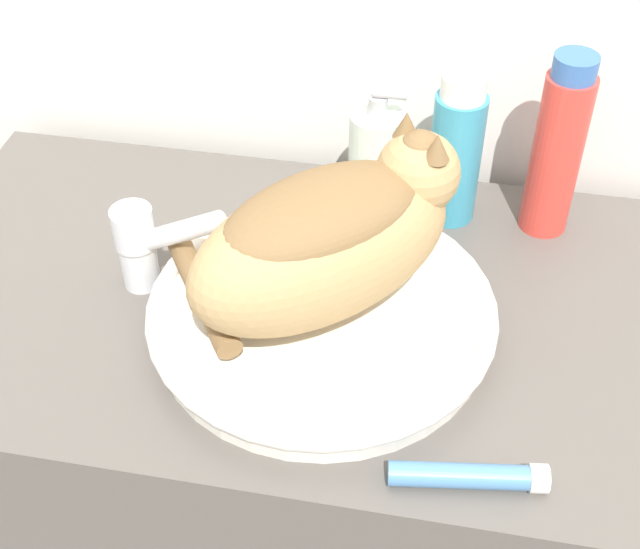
# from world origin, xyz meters

# --- Properties ---
(vanity_counter) EXTENTS (0.99, 0.54, 0.86)m
(vanity_counter) POSITION_xyz_m (0.00, 0.27, 0.43)
(vanity_counter) COLOR #56514C
(vanity_counter) RESTS_ON ground_plane
(sink_basin) EXTENTS (0.39, 0.39, 0.04)m
(sink_basin) POSITION_xyz_m (0.02, 0.23, 0.88)
(sink_basin) COLOR white
(sink_basin) RESTS_ON vanity_counter
(cat) EXTENTS (0.35, 0.33, 0.19)m
(cat) POSITION_xyz_m (0.03, 0.23, 0.99)
(cat) COLOR tan
(cat) RESTS_ON sink_basin
(faucet) EXTENTS (0.14, 0.06, 0.14)m
(faucet) POSITION_xyz_m (-0.19, 0.26, 0.93)
(faucet) COLOR silver
(faucet) RESTS_ON vanity_counter
(soap_pump_bottle) EXTENTS (0.07, 0.07, 0.18)m
(soap_pump_bottle) POSITION_xyz_m (0.05, 0.47, 0.93)
(soap_pump_bottle) COLOR silver
(soap_pump_bottle) RESTS_ON vanity_counter
(mouthwash_bottle) EXTENTS (0.06, 0.06, 0.20)m
(mouthwash_bottle) POSITION_xyz_m (0.15, 0.47, 0.96)
(mouthwash_bottle) COLOR teal
(mouthwash_bottle) RESTS_ON vanity_counter
(shampoo_bottle_tall) EXTENTS (0.06, 0.06, 0.24)m
(shampoo_bottle_tall) POSITION_xyz_m (0.27, 0.47, 0.98)
(shampoo_bottle_tall) COLOR #DB3D33
(shampoo_bottle_tall) RESTS_ON vanity_counter
(cream_tube) EXTENTS (0.15, 0.05, 0.03)m
(cream_tube) POSITION_xyz_m (0.20, 0.05, 0.87)
(cream_tube) COLOR #4C7FB2
(cream_tube) RESTS_ON vanity_counter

